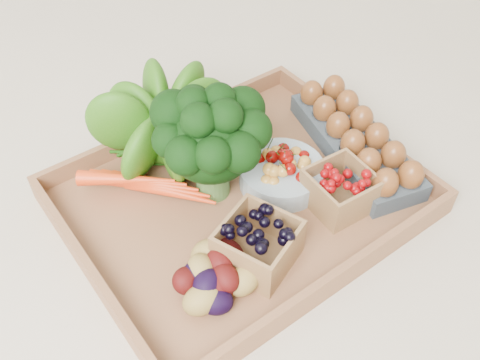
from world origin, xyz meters
TOP-DOWN VIEW (x-y plane):
  - ground at (0.00, 0.00)m, footprint 4.00×4.00m
  - tray at (0.00, 0.00)m, footprint 0.55×0.45m
  - carrots at (-0.12, 0.10)m, footprint 0.18×0.13m
  - lettuce at (-0.04, 0.17)m, footprint 0.17×0.17m
  - broccoli at (-0.03, 0.04)m, footprint 0.19×0.19m
  - cherry_bowl at (0.08, -0.01)m, footprint 0.15×0.15m
  - egg_carton at (0.24, -0.03)m, footprint 0.18×0.32m
  - potatoes at (-0.13, -0.12)m, footprint 0.12×0.12m
  - punnet_blackberry at (-0.05, -0.11)m, footprint 0.13×0.13m
  - punnet_raspberry at (0.12, -0.11)m, footprint 0.10×0.10m

SIDE VIEW (x-z plane):
  - ground at x=0.00m, z-range 0.00..0.00m
  - tray at x=0.00m, z-range 0.00..0.01m
  - egg_carton at x=0.24m, z-range 0.01..0.05m
  - cherry_bowl at x=0.08m, z-range 0.01..0.05m
  - carrots at x=-0.12m, z-range 0.01..0.06m
  - punnet_raspberry at x=0.12m, z-range 0.01..0.08m
  - potatoes at x=-0.13m, z-range 0.01..0.09m
  - punnet_blackberry at x=-0.05m, z-range 0.01..0.09m
  - broccoli at x=-0.03m, z-range 0.02..0.16m
  - lettuce at x=-0.04m, z-range 0.02..0.18m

